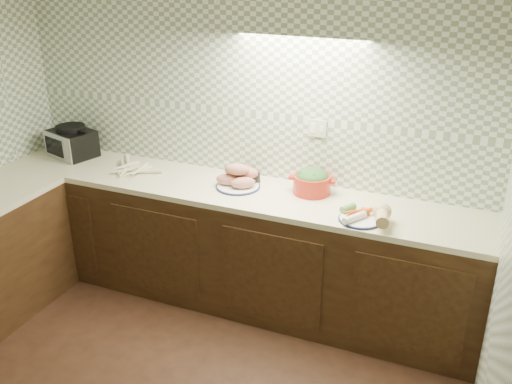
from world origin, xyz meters
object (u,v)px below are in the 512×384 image
at_px(sweet_potato_plate, 238,178).
at_px(onion_bowl, 248,176).
at_px(dutch_oven, 312,181).
at_px(parsnip_pile, 135,170).
at_px(veg_plate, 370,214).
at_px(toaster_oven, 72,142).

height_order(sweet_potato_plate, onion_bowl, sweet_potato_plate).
relative_size(sweet_potato_plate, onion_bowl, 1.90).
bearing_deg(dutch_oven, parsnip_pile, -178.81).
bearing_deg(sweet_potato_plate, parsnip_pile, -174.96).
distance_m(parsnip_pile, sweet_potato_plate, 0.82).
relative_size(dutch_oven, veg_plate, 0.97).
bearing_deg(dutch_oven, veg_plate, -36.79).
bearing_deg(dutch_oven, toaster_oven, 174.83).
height_order(parsnip_pile, sweet_potato_plate, sweet_potato_plate).
xyz_separation_m(parsnip_pile, sweet_potato_plate, (0.81, 0.07, 0.04)).
distance_m(parsnip_pile, onion_bowl, 0.86).
height_order(sweet_potato_plate, dutch_oven, same).
xyz_separation_m(sweet_potato_plate, veg_plate, (0.98, -0.18, -0.02)).
bearing_deg(onion_bowl, parsnip_pile, -167.70).
distance_m(sweet_potato_plate, onion_bowl, 0.12).
distance_m(sweet_potato_plate, veg_plate, 0.99).
height_order(parsnip_pile, dutch_oven, dutch_oven).
relative_size(toaster_oven, onion_bowl, 2.53).
height_order(toaster_oven, sweet_potato_plate, toaster_oven).
relative_size(parsnip_pile, sweet_potato_plate, 1.10).
bearing_deg(toaster_oven, dutch_oven, 17.55).
xyz_separation_m(toaster_oven, veg_plate, (2.48, -0.24, -0.07)).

